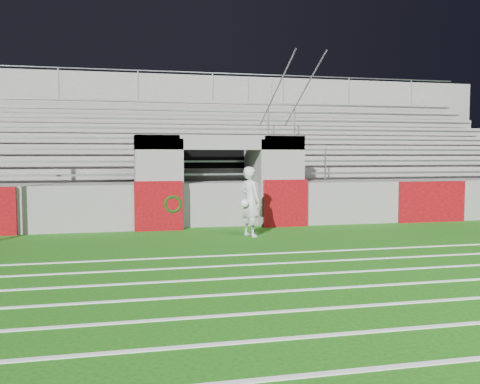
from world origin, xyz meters
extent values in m
plane|color=#18550E|center=(0.00, 0.00, 0.00)|extent=(90.00, 90.00, 0.00)
cube|color=white|center=(0.00, -7.00, 0.01)|extent=(28.00, 0.09, 0.01)
cube|color=white|center=(0.00, -6.00, 0.01)|extent=(28.00, 0.09, 0.01)
cube|color=white|center=(0.00, -5.00, 0.01)|extent=(28.00, 0.09, 0.01)
cube|color=white|center=(0.00, -4.00, 0.01)|extent=(28.00, 0.09, 0.01)
cube|color=white|center=(0.00, -3.00, 0.01)|extent=(28.00, 0.09, 0.01)
cube|color=white|center=(0.00, -2.00, 0.01)|extent=(28.00, 0.09, 0.01)
cube|color=white|center=(0.00, -1.00, 0.01)|extent=(28.00, 0.09, 0.01)
cube|color=slate|center=(7.70, 3.17, 0.62)|extent=(10.60, 0.35, 1.25)
cube|color=slate|center=(-1.80, 3.50, 1.30)|extent=(1.20, 1.00, 2.60)
cube|color=slate|center=(1.80, 3.50, 1.30)|extent=(1.20, 1.00, 2.60)
cube|color=black|center=(0.00, 5.20, 1.25)|extent=(2.60, 0.20, 2.50)
cube|color=slate|center=(-1.15, 4.10, 1.25)|extent=(0.10, 2.20, 2.50)
cube|color=slate|center=(1.15, 4.10, 1.25)|extent=(0.10, 2.20, 2.50)
cube|color=slate|center=(0.00, 3.50, 2.40)|extent=(4.80, 1.00, 0.40)
cube|color=slate|center=(0.00, 7.35, 1.15)|extent=(26.00, 8.00, 0.20)
cube|color=slate|center=(0.00, 7.35, 0.53)|extent=(26.00, 8.00, 1.05)
cube|color=#5E080C|center=(-1.80, 2.94, 0.68)|extent=(1.30, 0.15, 1.35)
cube|color=#5E080C|center=(1.80, 2.94, 0.68)|extent=(1.30, 0.15, 1.35)
cube|color=#5E080C|center=(6.50, 2.94, 0.62)|extent=(2.20, 0.15, 1.25)
cube|color=gray|center=(0.00, 4.43, 1.47)|extent=(23.00, 0.28, 0.06)
cube|color=slate|center=(0.00, 5.28, 1.44)|extent=(24.00, 0.75, 0.38)
cube|color=gray|center=(0.00, 5.18, 1.85)|extent=(23.00, 0.28, 0.06)
cube|color=slate|center=(0.00, 6.03, 1.63)|extent=(24.00, 0.75, 0.76)
cube|color=gray|center=(0.00, 5.93, 2.23)|extent=(23.00, 0.28, 0.06)
cube|color=slate|center=(0.00, 6.78, 1.82)|extent=(24.00, 0.75, 1.14)
cube|color=gray|center=(0.00, 6.68, 2.61)|extent=(23.00, 0.28, 0.06)
cube|color=slate|center=(0.00, 7.53, 2.01)|extent=(24.00, 0.75, 1.52)
cube|color=gray|center=(0.00, 7.43, 2.99)|extent=(23.00, 0.28, 0.06)
cube|color=slate|center=(0.00, 8.28, 2.20)|extent=(24.00, 0.75, 1.90)
cube|color=gray|center=(0.00, 8.18, 3.37)|extent=(23.00, 0.28, 0.06)
cube|color=slate|center=(0.00, 9.03, 2.39)|extent=(24.00, 0.75, 2.28)
cube|color=gray|center=(0.00, 8.93, 3.75)|extent=(23.00, 0.28, 0.06)
cube|color=slate|center=(0.00, 9.78, 2.58)|extent=(24.00, 0.75, 2.66)
cube|color=gray|center=(0.00, 9.68, 4.13)|extent=(23.00, 0.28, 0.06)
cube|color=slate|center=(0.00, 10.45, 2.65)|extent=(26.00, 0.60, 5.29)
cylinder|color=#A5A8AD|center=(2.50, 4.15, 1.75)|extent=(0.05, 0.05, 1.00)
cylinder|color=#A5A8AD|center=(2.50, 7.15, 3.27)|extent=(0.05, 0.05, 1.00)
cylinder|color=#A5A8AD|center=(2.50, 10.15, 4.79)|extent=(0.05, 0.05, 1.00)
cylinder|color=#A5A8AD|center=(2.50, 7.15, 3.77)|extent=(0.05, 6.02, 3.08)
cylinder|color=#A5A8AD|center=(3.50, 4.15, 1.75)|extent=(0.05, 0.05, 1.00)
cylinder|color=#A5A8AD|center=(3.50, 7.15, 3.27)|extent=(0.05, 0.05, 1.00)
cylinder|color=#A5A8AD|center=(3.50, 10.15, 4.79)|extent=(0.05, 0.05, 1.00)
cylinder|color=#A5A8AD|center=(3.50, 7.15, 3.77)|extent=(0.05, 6.02, 3.08)
cylinder|color=#A5A8AD|center=(-5.00, 10.15, 4.84)|extent=(0.05, 0.05, 1.10)
cylinder|color=#A5A8AD|center=(-2.00, 10.15, 4.84)|extent=(0.05, 0.05, 1.10)
cylinder|color=#A5A8AD|center=(1.00, 10.15, 4.84)|extent=(0.05, 0.05, 1.10)
cylinder|color=#A5A8AD|center=(4.00, 10.15, 4.84)|extent=(0.05, 0.05, 1.10)
cylinder|color=#A5A8AD|center=(7.00, 10.15, 4.84)|extent=(0.05, 0.05, 1.10)
cylinder|color=#A5A8AD|center=(10.00, 10.15, 4.84)|extent=(0.05, 0.05, 1.10)
cylinder|color=#A5A8AD|center=(0.00, 10.15, 5.39)|extent=(24.00, 0.05, 0.05)
imported|color=#B7BEC1|center=(0.38, 1.41, 0.88)|extent=(0.64, 0.76, 1.76)
sphere|color=white|center=(0.19, 1.23, 0.86)|extent=(0.20, 0.20, 0.20)
torus|color=#0C3F12|center=(-1.42, 2.95, 0.71)|extent=(0.55, 0.10, 0.55)
torus|color=#0B390B|center=(-1.42, 2.90, 0.72)|extent=(0.51, 0.10, 0.51)
camera|label=1|loc=(-2.92, -11.58, 2.06)|focal=40.00mm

